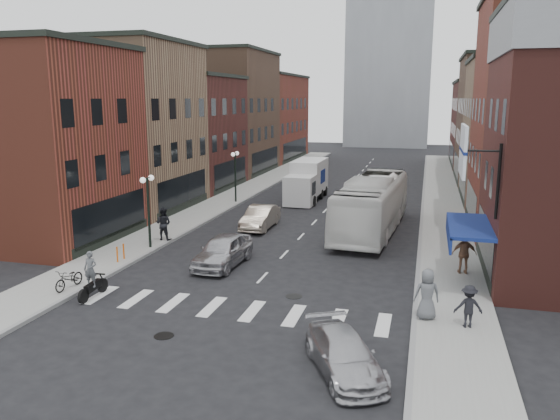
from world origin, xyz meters
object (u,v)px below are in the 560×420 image
(box_truck, at_px, (307,181))
(curb_car, at_px, (344,354))
(transit_bus, at_px, (372,204))
(streetlamp_far, at_px, (235,167))
(billboard_sign, at_px, (465,152))
(ped_left_solo, at_px, (163,224))
(motorcycle_rider, at_px, (91,276))
(sedan_left_near, at_px, (223,251))
(parked_bicycle, at_px, (69,279))
(ped_right_c, at_px, (427,294))
(ped_right_b, at_px, (464,254))
(streetlamp_near, at_px, (148,198))
(ped_right_a, at_px, (469,306))
(bike_rack, at_px, (120,253))
(sedan_left_far, at_px, (260,217))

(box_truck, bearing_deg, curb_car, -74.73)
(transit_bus, bearing_deg, streetlamp_far, 153.99)
(billboard_sign, relative_size, curb_car, 0.89)
(ped_left_solo, bearing_deg, motorcycle_rider, 98.37)
(billboard_sign, height_order, streetlamp_far, billboard_sign)
(transit_bus, xyz_separation_m, sedan_left_near, (-6.44, -9.17, -0.94))
(motorcycle_rider, relative_size, parked_bicycle, 1.20)
(box_truck, distance_m, motorcycle_rider, 24.46)
(box_truck, xyz_separation_m, motorcycle_rider, (-3.87, -24.14, -0.64))
(motorcycle_rider, xyz_separation_m, curb_car, (11.13, -3.56, -0.35))
(parked_bicycle, bearing_deg, box_truck, 81.20)
(streetlamp_far, height_order, sedan_left_near, streetlamp_far)
(motorcycle_rider, height_order, sedan_left_near, motorcycle_rider)
(ped_left_solo, bearing_deg, curb_car, 134.81)
(ped_right_c, bearing_deg, ped_left_solo, -40.52)
(sedan_left_near, bearing_deg, streetlamp_far, 110.11)
(billboard_sign, distance_m, ped_right_b, 5.97)
(streetlamp_near, distance_m, sedan_left_near, 5.66)
(sedan_left_near, height_order, ped_right_a, ped_right_a)
(transit_bus, distance_m, ped_right_a, 15.00)
(ped_right_a, bearing_deg, sedan_left_near, -33.43)
(bike_rack, relative_size, motorcycle_rider, 0.39)
(sedan_left_near, relative_size, sedan_left_far, 1.05)
(streetlamp_far, height_order, sedan_left_far, streetlamp_far)
(streetlamp_far, xyz_separation_m, transit_bus, (11.39, -6.55, -1.19))
(bike_rack, distance_m, curb_car, 15.07)
(ped_right_b, relative_size, ped_right_c, 1.00)
(billboard_sign, height_order, bike_rack, billboard_sign)
(streetlamp_near, bearing_deg, sedan_left_near, -19.18)
(billboard_sign, bearing_deg, parked_bicycle, -167.81)
(ped_right_a, bearing_deg, parked_bicycle, -8.68)
(ped_left_solo, bearing_deg, parked_bicycle, 89.54)
(ped_right_a, bearing_deg, sedan_left_far, -57.41)
(streetlamp_far, height_order, motorcycle_rider, streetlamp_far)
(sedan_left_far, bearing_deg, curb_car, -65.02)
(streetlamp_near, distance_m, parked_bicycle, 7.35)
(transit_bus, distance_m, ped_right_b, 9.29)
(ped_right_a, bearing_deg, bike_rack, -23.30)
(motorcycle_rider, relative_size, curb_car, 0.49)
(parked_bicycle, bearing_deg, ped_right_c, 6.18)
(streetlamp_far, bearing_deg, streetlamp_near, -90.00)
(sedan_left_near, bearing_deg, transit_bus, 57.55)
(billboard_sign, bearing_deg, bike_rack, 177.17)
(curb_car, bearing_deg, bike_rack, 119.41)
(bike_rack, height_order, ped_left_solo, ped_left_solo)
(motorcycle_rider, distance_m, ped_right_c, 13.55)
(curb_car, xyz_separation_m, ped_right_b, (4.03, 10.63, 0.50))
(box_truck, xyz_separation_m, ped_right_b, (11.28, -17.08, -0.49))
(parked_bicycle, distance_m, ped_right_a, 16.36)
(parked_bicycle, height_order, ped_right_a, ped_right_a)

